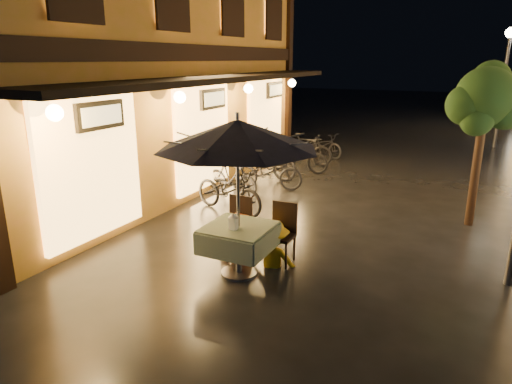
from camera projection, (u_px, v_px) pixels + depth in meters
The scene contains 18 objects.
ground at pixel (265, 301), 6.20m from camera, with size 90.00×90.00×0.00m, color black.
west_building at pixel (120, 36), 11.00m from camera, with size 5.90×11.40×7.40m.
street_tree at pixel (486, 101), 8.41m from camera, with size 1.43×1.20×3.15m.
streetlamp_far at pixel (506, 66), 16.23m from camera, with size 0.36×0.36×4.23m.
cafe_table at pixel (239, 238), 6.83m from camera, with size 0.99×0.99×0.78m.
patio_umbrella at pixel (237, 135), 6.40m from camera, with size 2.36×2.36×2.46m.
cafe_chair_left at pixel (238, 222), 7.65m from camera, with size 0.42×0.42×0.97m.
cafe_chair_right at pixel (282, 229), 7.32m from camera, with size 0.42×0.42×0.97m.
table_lantern at pixel (233, 220), 6.61m from camera, with size 0.16×0.16×0.25m.
person_orange at pixel (238, 214), 7.44m from camera, with size 0.72×0.56×1.47m, color #C74F07.
person_yellow at pixel (273, 222), 7.12m from camera, with size 0.93×0.53×1.43m, color yellow.
bicycle_0 at pixel (229, 190), 9.73m from camera, with size 0.64×1.84×0.96m, color black.
bicycle_1 at pixel (232, 177), 10.89m from camera, with size 0.42×1.49×0.90m, color black.
bicycle_2 at pixel (268, 171), 11.44m from camera, with size 0.60×1.73×0.91m, color black.
bicycle_3 at pixel (266, 159), 12.39m from camera, with size 0.51×1.81×1.09m, color black.
bicycle_4 at pixel (298, 155), 13.18m from camera, with size 0.64×1.85×0.97m, color black.
bicycle_5 at pixel (306, 149), 14.05m from camera, with size 0.46×1.64×0.98m, color black.
bicycle_6 at pixel (323, 145), 15.24m from camera, with size 0.54×1.56×0.82m, color black.
Camera 1 is at (2.30, -5.03, 3.17)m, focal length 32.00 mm.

